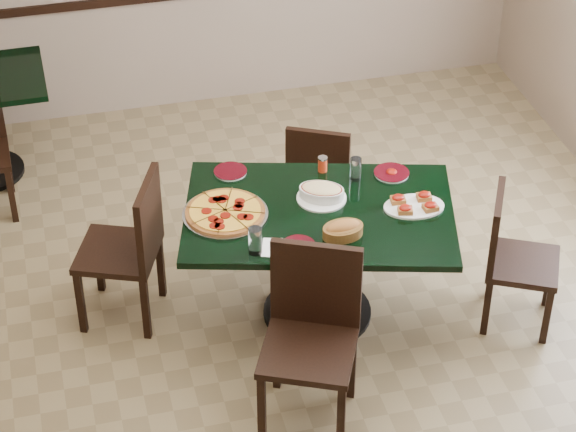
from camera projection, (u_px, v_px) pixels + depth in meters
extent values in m
plane|color=olive|center=(279.00, 334.00, 6.51)|extent=(5.50, 5.50, 0.00)
cube|color=black|center=(319.00, 214.00, 6.22)|extent=(1.69, 1.32, 0.04)
cylinder|color=black|center=(318.00, 267.00, 6.44)|extent=(0.13, 0.13, 0.71)
cylinder|color=black|center=(317.00, 311.00, 6.65)|extent=(0.64, 0.64, 0.03)
cube|color=black|center=(322.00, 176.00, 7.11)|extent=(0.53, 0.53, 0.04)
cube|color=black|center=(318.00, 161.00, 6.83)|extent=(0.37, 0.21, 0.42)
cube|color=black|center=(352.00, 192.00, 7.33)|extent=(0.05, 0.05, 0.38)
cube|color=black|center=(343.00, 222.00, 7.07)|extent=(0.05, 0.05, 0.38)
cube|color=black|center=(302.00, 186.00, 7.39)|extent=(0.05, 0.05, 0.38)
cube|color=black|center=(291.00, 215.00, 7.13)|extent=(0.05, 0.05, 0.38)
cube|color=black|center=(308.00, 351.00, 5.69)|extent=(0.62, 0.62, 0.04)
cube|color=black|center=(316.00, 283.00, 5.70)|extent=(0.44, 0.23, 0.50)
cube|color=black|center=(262.00, 409.00, 5.71)|extent=(0.05, 0.05, 0.46)
cube|color=black|center=(277.00, 355.00, 6.03)|extent=(0.05, 0.05, 0.46)
cube|color=black|center=(341.00, 420.00, 5.65)|extent=(0.05, 0.05, 0.46)
cube|color=black|center=(352.00, 365.00, 5.97)|extent=(0.05, 0.05, 0.46)
cube|color=black|center=(523.00, 264.00, 6.38)|extent=(0.54, 0.54, 0.04)
cube|color=black|center=(496.00, 227.00, 6.27)|extent=(0.22, 0.37, 0.43)
cube|color=black|center=(547.00, 316.00, 6.34)|extent=(0.05, 0.05, 0.39)
cube|color=black|center=(487.00, 307.00, 6.40)|extent=(0.05, 0.05, 0.39)
cube|color=black|center=(549.00, 279.00, 6.61)|extent=(0.05, 0.05, 0.39)
cube|color=black|center=(491.00, 271.00, 6.67)|extent=(0.05, 0.05, 0.39)
cube|color=black|center=(118.00, 252.00, 6.40)|extent=(0.57, 0.57, 0.04)
cube|color=black|center=(149.00, 219.00, 6.22)|extent=(0.20, 0.42, 0.47)
cube|color=black|center=(99.00, 261.00, 6.71)|extent=(0.05, 0.05, 0.43)
cube|color=black|center=(161.00, 267.00, 6.67)|extent=(0.05, 0.05, 0.43)
cube|color=black|center=(81.00, 302.00, 6.40)|extent=(0.05, 0.05, 0.43)
cube|color=black|center=(146.00, 308.00, 6.36)|extent=(0.05, 0.05, 0.43)
cube|color=black|center=(12.00, 196.00, 7.28)|extent=(0.04, 0.04, 0.40)
cube|color=black|center=(8.00, 167.00, 7.56)|extent=(0.04, 0.04, 0.40)
cylinder|color=silver|center=(225.00, 214.00, 6.18)|extent=(0.48, 0.48, 0.01)
cylinder|color=brown|center=(225.00, 212.00, 6.17)|extent=(0.44, 0.44, 0.02)
cylinder|color=#C8872A|center=(225.00, 211.00, 6.17)|extent=(0.39, 0.39, 0.01)
cylinder|color=silver|center=(321.00, 198.00, 6.30)|extent=(0.28, 0.28, 0.01)
ellipsoid|color=#CCC08D|center=(322.00, 189.00, 6.26)|extent=(0.27, 0.23, 0.04)
ellipsoid|color=#956029|center=(343.00, 227.00, 6.00)|extent=(0.21, 0.11, 0.08)
cylinder|color=silver|center=(299.00, 246.00, 5.95)|extent=(0.18, 0.18, 0.01)
cylinder|color=#32030A|center=(299.00, 245.00, 5.94)|extent=(0.18, 0.18, 0.00)
cylinder|color=silver|center=(392.00, 173.00, 6.50)|extent=(0.20, 0.20, 0.01)
cylinder|color=#32030A|center=(392.00, 172.00, 6.50)|extent=(0.21, 0.21, 0.00)
ellipsoid|color=#940807|center=(392.00, 172.00, 6.50)|extent=(0.06, 0.06, 0.03)
cylinder|color=silver|center=(230.00, 172.00, 6.51)|extent=(0.19, 0.19, 0.01)
cylinder|color=#32030A|center=(230.00, 171.00, 6.51)|extent=(0.19, 0.19, 0.00)
cube|color=white|center=(277.00, 248.00, 5.94)|extent=(0.20, 0.20, 0.00)
cube|color=silver|center=(281.00, 247.00, 5.94)|extent=(0.06, 0.15, 0.00)
cylinder|color=white|center=(356.00, 169.00, 6.42)|extent=(0.07, 0.07, 0.14)
cylinder|color=white|center=(255.00, 241.00, 5.87)|extent=(0.07, 0.07, 0.15)
cylinder|color=red|center=(323.00, 165.00, 6.51)|extent=(0.05, 0.05, 0.09)
cylinder|color=silver|center=(323.00, 158.00, 6.48)|extent=(0.06, 0.06, 0.01)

